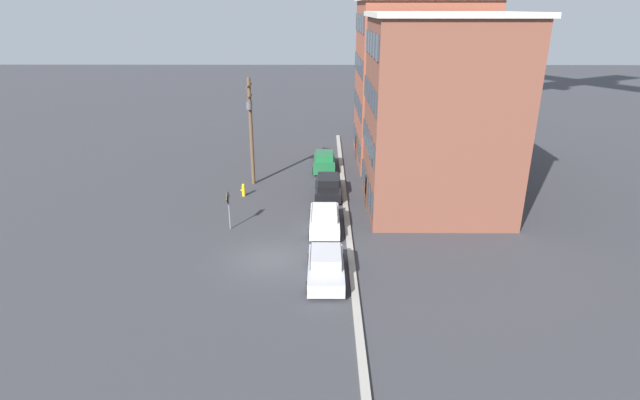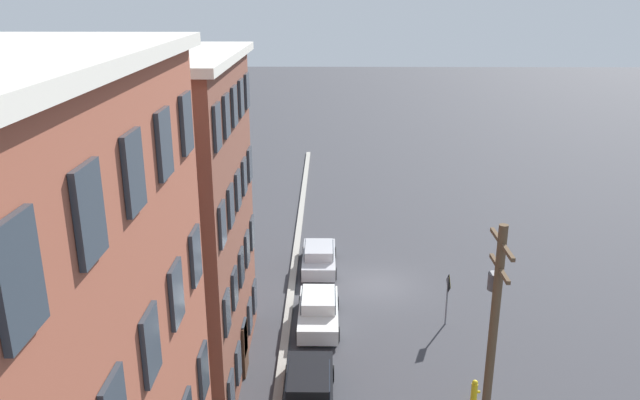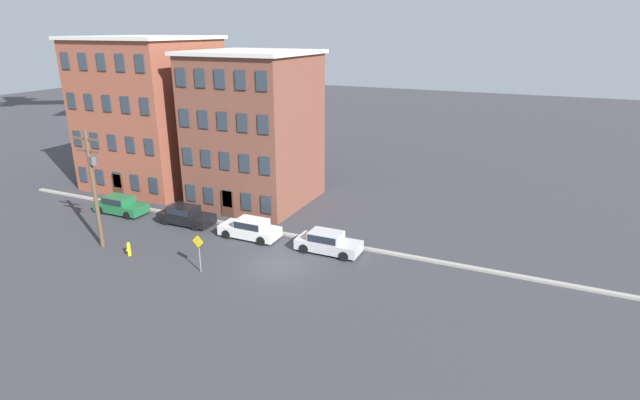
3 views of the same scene
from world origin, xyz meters
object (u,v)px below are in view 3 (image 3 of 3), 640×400
at_px(car_green, 120,204).
at_px(utility_pole, 94,183).
at_px(car_silver, 328,242).
at_px(car_black, 186,215).
at_px(caution_sign, 199,247).
at_px(car_white, 250,228).
at_px(fire_hydrant, 129,249).

height_order(car_green, utility_pole, utility_pole).
bearing_deg(car_silver, car_black, 179.03).
relative_size(car_green, caution_sign, 1.73).
bearing_deg(utility_pole, car_white, 33.14).
xyz_separation_m(utility_pole, fire_hydrant, (2.75, -0.36, -4.15)).
xyz_separation_m(car_green, utility_pole, (3.90, -5.55, 3.88)).
relative_size(caution_sign, fire_hydrant, 2.65).
relative_size(car_green, car_silver, 1.00).
relative_size(car_white, utility_pole, 0.54).
relative_size(car_black, caution_sign, 1.73).
xyz_separation_m(car_black, caution_sign, (6.06, -6.19, 0.95)).
distance_m(utility_pole, fire_hydrant, 4.99).
bearing_deg(utility_pole, fire_hydrant, -7.49).
bearing_deg(car_silver, caution_sign, -135.25).
height_order(car_white, car_silver, same).
height_order(caution_sign, fire_hydrant, caution_sign).
xyz_separation_m(car_white, fire_hydrant, (-5.80, -5.94, -0.27)).
height_order(car_white, caution_sign, caution_sign).
relative_size(car_green, utility_pole, 0.54).
distance_m(car_white, fire_hydrant, 8.31).
relative_size(car_silver, caution_sign, 1.73).
distance_m(car_white, car_silver, 6.06).
distance_m(caution_sign, utility_pole, 9.06).
bearing_deg(fire_hydrant, caution_sign, 0.20).
bearing_deg(car_silver, utility_pole, -158.87).
height_order(car_black, car_silver, same).
bearing_deg(fire_hydrant, car_black, 92.21).
xyz_separation_m(car_black, car_silver, (12.10, -0.21, 0.00)).
xyz_separation_m(car_silver, fire_hydrant, (-11.86, -6.01, -0.27)).
bearing_deg(caution_sign, fire_hydrant, -179.80).
relative_size(caution_sign, utility_pole, 0.31).
height_order(car_black, utility_pole, utility_pole).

